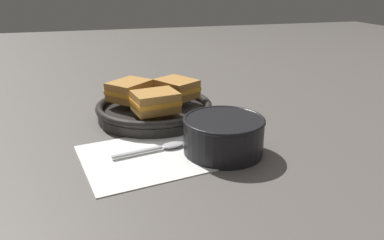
# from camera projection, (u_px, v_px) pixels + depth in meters

# --- Properties ---
(ground_plane) EXTENTS (4.00, 4.00, 0.00)m
(ground_plane) POSITION_uv_depth(u_px,v_px,m) (181.00, 143.00, 0.80)
(ground_plane) COLOR #56514C
(napkin) EXTENTS (0.29, 0.26, 0.00)m
(napkin) POSITION_uv_depth(u_px,v_px,m) (150.00, 156.00, 0.74)
(napkin) COLOR white
(napkin) RESTS_ON ground_plane
(soup_bowl) EXTENTS (0.16, 0.16, 0.07)m
(soup_bowl) POSITION_uv_depth(u_px,v_px,m) (224.00, 133.00, 0.74)
(soup_bowl) COLOR black
(soup_bowl) RESTS_ON ground_plane
(spoon) EXTENTS (0.15, 0.05, 0.01)m
(spoon) POSITION_uv_depth(u_px,v_px,m) (163.00, 147.00, 0.76)
(spoon) COLOR #B7B7BC
(spoon) RESTS_ON napkin
(skillet) EXTENTS (0.29, 0.29, 0.04)m
(skillet) POSITION_uv_depth(u_px,v_px,m) (155.00, 110.00, 0.93)
(skillet) COLOR black
(skillet) RESTS_ON ground_plane
(sandwich_near_left) EXTENTS (0.12, 0.13, 0.05)m
(sandwich_near_left) POSITION_uv_depth(u_px,v_px,m) (177.00, 88.00, 0.96)
(sandwich_near_left) COLOR #B27A38
(sandwich_near_left) RESTS_ON skillet
(sandwich_near_right) EXTENTS (0.13, 0.13, 0.05)m
(sandwich_near_right) POSITION_uv_depth(u_px,v_px,m) (129.00, 90.00, 0.94)
(sandwich_near_right) COLOR #B27A38
(sandwich_near_right) RESTS_ON skillet
(sandwich_far_left) EXTENTS (0.11, 0.10, 0.05)m
(sandwich_far_left) POSITION_uv_depth(u_px,v_px,m) (155.00, 102.00, 0.85)
(sandwich_far_left) COLOR #B27A38
(sandwich_far_left) RESTS_ON skillet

